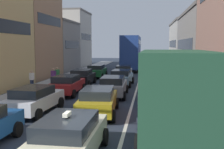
# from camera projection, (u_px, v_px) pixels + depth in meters

# --- Properties ---
(sidewalk_left) EXTENTS (2.60, 64.00, 0.14)m
(sidewalk_left) POSITION_uv_depth(u_px,v_px,m) (61.00, 80.00, 28.84)
(sidewalk_left) COLOR #9E9E9E
(sidewalk_left) RESTS_ON ground
(lane_stripe_left) EXTENTS (0.16, 60.00, 0.01)m
(lane_stripe_left) POSITION_uv_depth(u_px,v_px,m) (107.00, 81.00, 28.16)
(lane_stripe_left) COLOR silver
(lane_stripe_left) RESTS_ON ground
(lane_stripe_right) EXTENTS (0.16, 60.00, 0.01)m
(lane_stripe_right) POSITION_uv_depth(u_px,v_px,m) (139.00, 82.00, 27.69)
(lane_stripe_right) COLOR silver
(lane_stripe_right) RESTS_ON ground
(building_row_left) EXTENTS (7.20, 43.90, 12.58)m
(building_row_left) POSITION_uv_depth(u_px,v_px,m) (16.00, 31.00, 29.61)
(building_row_left) COLOR beige
(building_row_left) RESTS_ON ground
(removalist_box_truck) EXTENTS (2.78, 7.73, 3.58)m
(removalist_box_truck) POSITION_uv_depth(u_px,v_px,m) (173.00, 91.00, 10.46)
(removalist_box_truck) COLOR #A51E1E
(removalist_box_truck) RESTS_ON ground
(taxi_centre_lane_front) EXTENTS (2.08, 4.31, 1.66)m
(taxi_centre_lane_front) POSITION_uv_depth(u_px,v_px,m) (69.00, 137.00, 8.71)
(taxi_centre_lane_front) COLOR beige
(taxi_centre_lane_front) RESTS_ON ground
(sedan_centre_lane_second) EXTENTS (2.28, 4.40, 1.49)m
(sedan_centre_lane_second) POSITION_uv_depth(u_px,v_px,m) (98.00, 100.00, 14.46)
(sedan_centre_lane_second) COLOR #B29319
(sedan_centre_lane_second) RESTS_ON ground
(wagon_left_lane_second) EXTENTS (2.26, 4.39, 1.49)m
(wagon_left_lane_second) POSITION_uv_depth(u_px,v_px,m) (34.00, 99.00, 14.81)
(wagon_left_lane_second) COLOR silver
(wagon_left_lane_second) RESTS_ON ground
(hatchback_centre_lane_third) EXTENTS (2.14, 4.34, 1.49)m
(hatchback_centre_lane_third) POSITION_uv_depth(u_px,v_px,m) (113.00, 86.00, 19.66)
(hatchback_centre_lane_third) COLOR gray
(hatchback_centre_lane_third) RESTS_ON ground
(sedan_left_lane_third) EXTENTS (2.07, 4.30, 1.49)m
(sedan_left_lane_third) POSITION_uv_depth(u_px,v_px,m) (67.00, 84.00, 20.42)
(sedan_left_lane_third) COLOR #A51E1E
(sedan_left_lane_third) RESTS_ON ground
(coupe_centre_lane_fourth) EXTENTS (2.16, 4.35, 1.49)m
(coupe_centre_lane_fourth) POSITION_uv_depth(u_px,v_px,m) (121.00, 77.00, 24.94)
(coupe_centre_lane_fourth) COLOR #759EB7
(coupe_centre_lane_fourth) RESTS_ON ground
(sedan_left_lane_fourth) EXTENTS (2.11, 4.33, 1.49)m
(sedan_left_lane_fourth) POSITION_uv_depth(u_px,v_px,m) (82.00, 77.00, 25.34)
(sedan_left_lane_fourth) COLOR black
(sedan_left_lane_fourth) RESTS_ON ground
(sedan_centre_lane_fifth) EXTENTS (2.21, 4.37, 1.49)m
(sedan_centre_lane_fifth) POSITION_uv_depth(u_px,v_px,m) (124.00, 72.00, 30.25)
(sedan_centre_lane_fifth) COLOR beige
(sedan_centre_lane_fifth) RESTS_ON ground
(sedan_left_lane_fifth) EXTENTS (2.07, 4.31, 1.49)m
(sedan_left_lane_fifth) POSITION_uv_depth(u_px,v_px,m) (96.00, 71.00, 31.15)
(sedan_left_lane_fifth) COLOR #19592D
(sedan_left_lane_fifth) RESTS_ON ground
(sedan_right_lane_behind_truck) EXTENTS (2.11, 4.33, 1.49)m
(sedan_right_lane_behind_truck) POSITION_uv_depth(u_px,v_px,m) (158.00, 91.00, 17.47)
(sedan_right_lane_behind_truck) COLOR #194C8C
(sedan_right_lane_behind_truck) RESTS_ON ground
(wagon_right_lane_far) EXTENTS (2.13, 4.34, 1.49)m
(wagon_right_lane_far) POSITION_uv_depth(u_px,v_px,m) (157.00, 80.00, 22.85)
(wagon_right_lane_far) COLOR #B29319
(wagon_right_lane_far) RESTS_ON ground
(bus_mid_queue_primary) EXTENTS (2.83, 10.51, 5.06)m
(bus_mid_queue_primary) POSITION_uv_depth(u_px,v_px,m) (131.00, 51.00, 39.99)
(bus_mid_queue_primary) COLOR navy
(bus_mid_queue_primary) RESTS_ON ground
(pedestrian_near_kerb) EXTENTS (0.34, 0.49, 1.66)m
(pedestrian_near_kerb) POSITION_uv_depth(u_px,v_px,m) (32.00, 78.00, 22.81)
(pedestrian_near_kerb) COLOR #262D47
(pedestrian_near_kerb) RESTS_ON ground
(pedestrian_mid_sidewalk) EXTENTS (0.41, 0.41, 1.66)m
(pedestrian_mid_sidewalk) POSITION_uv_depth(u_px,v_px,m) (57.00, 74.00, 25.89)
(pedestrian_mid_sidewalk) COLOR #262D47
(pedestrian_mid_sidewalk) RESTS_ON ground
(pedestrian_far_sidewalk) EXTENTS (0.54, 0.34, 1.66)m
(pedestrian_far_sidewalk) POSITION_uv_depth(u_px,v_px,m) (54.00, 76.00, 24.77)
(pedestrian_far_sidewalk) COLOR #262D47
(pedestrian_far_sidewalk) RESTS_ON ground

